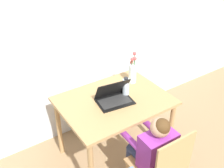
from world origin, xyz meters
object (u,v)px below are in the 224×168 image
Objects in this scene: laptop at (114,96)px; water_bottle at (126,87)px; chair_occupied at (161,168)px; flower_vase at (133,72)px; person_seated at (152,147)px.

laptop is 0.17m from water_bottle.
laptop reaches higher than chair_occupied.
water_bottle is (-0.20, -0.16, -0.04)m from flower_vase.
person_seated is 2.68× the size of flower_vase.
person_seated reaches higher than chair_occupied.
water_bottle is (0.14, 0.59, 0.25)m from person_seated.
laptop is at bearing -87.53° from person_seated.
water_bottle is (0.15, 0.72, 0.38)m from chair_occupied.
person_seated is at bearing -114.77° from flower_vase.
laptop is 0.41m from flower_vase.
person_seated is at bearing -90.00° from chair_occupied.
laptop is (-0.01, 0.70, 0.34)m from chair_occupied.
water_bottle is (0.16, 0.02, 0.04)m from laptop.
laptop reaches higher than person_seated.
flower_vase is at bearing -110.53° from chair_occupied.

